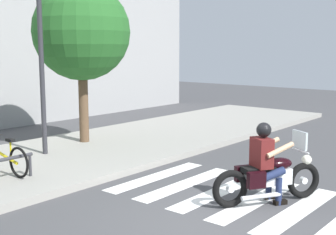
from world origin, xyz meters
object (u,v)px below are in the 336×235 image
Objects in this scene: bicycle_3 at (4,157)px; tree_near_rack at (81,32)px; rider at (266,157)px; street_lamp at (41,51)px; motorcycle at (269,177)px.

tree_near_rack reaches higher than bicycle_3.
bicycle_3 is at bearing 114.63° from rider.
tree_near_rack is (1.01, 6.08, 2.31)m from rider.
street_lamp is 1.70m from tree_near_rack.
motorcycle is 0.44× the size of street_lamp.
motorcycle is at bearing -33.07° from rider.
bicycle_3 is (-2.20, 4.79, -0.34)m from rider.
rider is at bearing -99.38° from tree_near_rack.
street_lamp reaches higher than rider.
motorcycle is 1.14× the size of bicycle_3.
motorcycle is at bearing -64.93° from bicycle_3.
street_lamp is (1.62, 0.89, 2.16)m from bicycle_3.
tree_near_rack is (3.20, 1.29, 2.65)m from bicycle_3.
motorcycle is 0.38m from rider.
street_lamp is at bearing -165.81° from tree_near_rack.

